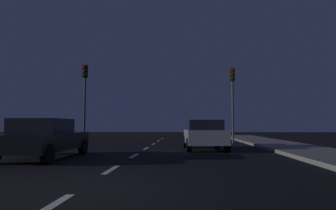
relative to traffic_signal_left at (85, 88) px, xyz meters
The scene contains 13 objects.
ground_plane 10.30m from the traffic_signal_left, 58.72° to the right, with size 80.00×80.00×0.00m, color black.
sidewalk_curb_right 15.37m from the traffic_signal_left, 33.27° to the right, with size 3.00×40.00×0.15m, color gray.
lane_stripe_nearest 17.53m from the traffic_signal_left, 73.12° to the right, with size 0.16×1.60×0.01m, color silver.
lane_stripe_second 14.05m from the traffic_signal_left, 68.44° to the right, with size 0.16×1.60×0.01m, color silver.
lane_stripe_third 10.78m from the traffic_signal_left, 60.49° to the right, with size 0.16×1.60×0.01m, color silver.
lane_stripe_fourth 7.99m from the traffic_signal_left, 45.07° to the right, with size 0.16×1.60×0.01m, color silver.
lane_stripe_fifth 6.36m from the traffic_signal_left, 13.39° to the right, with size 0.16×1.60×0.01m, color silver.
lane_stripe_sixth 6.77m from the traffic_signal_left, 27.75° to the left, with size 0.16×1.60×0.01m, color silver.
lane_stripe_seventh 8.95m from the traffic_signal_left, 52.22° to the left, with size 0.16×1.60×0.01m, color silver.
traffic_signal_left is the anchor object (origin of this frame).
traffic_signal_right 10.27m from the traffic_signal_left, ahead, with size 0.32×0.38×5.14m.
car_stopped_ahead 10.26m from the traffic_signal_left, 35.59° to the right, with size 2.12×3.97×1.47m.
car_adjacent_lane 10.62m from the traffic_signal_left, 79.53° to the right, with size 2.00×4.39×1.46m.
Camera 1 is at (2.02, -5.79, 1.23)m, focal length 32.71 mm.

